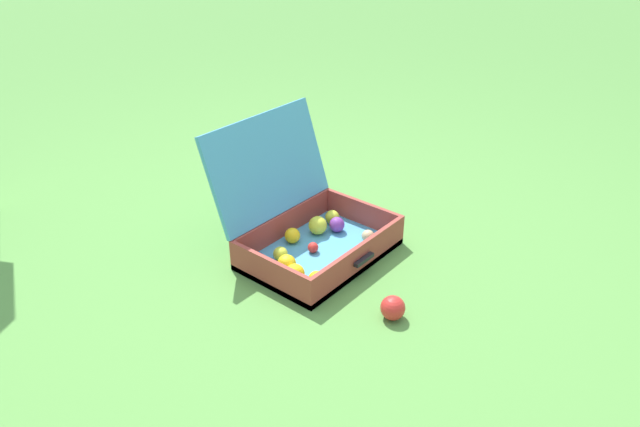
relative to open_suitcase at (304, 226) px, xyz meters
The scene contains 3 objects.
ground_plane 0.17m from the open_suitcase, 109.59° to the right, with size 16.00×16.00×0.00m, color #569342.
open_suitcase is the anchor object (origin of this frame).
stray_ball_on_grass 0.56m from the open_suitcase, 104.82° to the right, with size 0.09×0.09×0.09m, color red.
Camera 1 is at (-1.55, -1.29, 1.35)m, focal length 33.31 mm.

